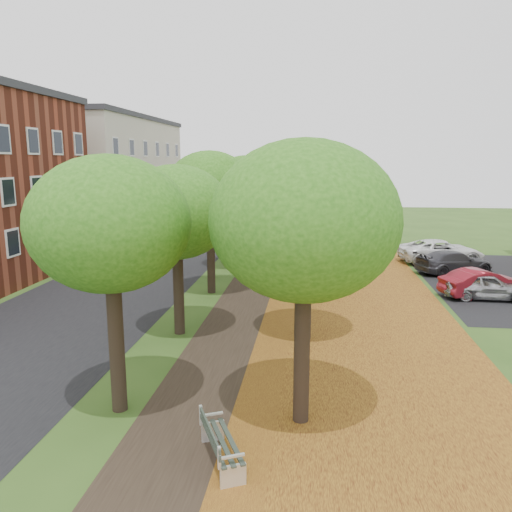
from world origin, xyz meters
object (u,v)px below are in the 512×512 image
(bench, at_px, (219,443))
(car_silver, at_px, (485,286))
(car_red, at_px, (482,283))
(car_grey, at_px, (454,262))
(car_white, at_px, (441,251))

(bench, distance_m, car_silver, 17.58)
(car_silver, relative_size, car_red, 0.95)
(car_grey, bearing_deg, car_silver, 158.74)
(car_white, bearing_deg, car_red, 169.61)
(car_grey, height_order, car_white, car_white)
(car_grey, relative_size, car_white, 0.86)
(car_red, xyz_separation_m, car_grey, (0.00, 5.08, -0.01))
(car_silver, height_order, car_red, car_red)
(bench, xyz_separation_m, car_grey, (10.12, 19.92, 0.18))
(bench, height_order, car_red, car_red)
(car_red, distance_m, car_white, 8.19)
(car_red, distance_m, car_grey, 5.08)
(car_grey, bearing_deg, bench, 131.80)
(bench, xyz_separation_m, car_red, (10.12, 14.83, 0.19))
(bench, distance_m, car_white, 25.15)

